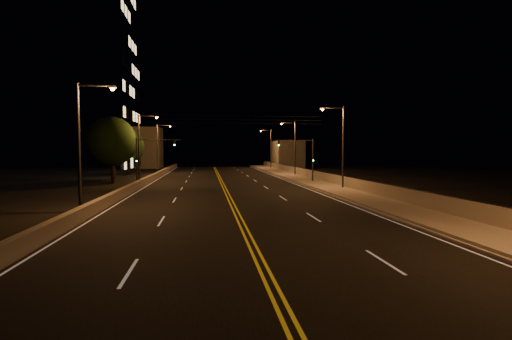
{
  "coord_description": "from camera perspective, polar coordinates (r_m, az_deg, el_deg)",
  "views": [
    {
      "loc": [
        -1.92,
        -11.09,
        4.1
      ],
      "look_at": [
        2.0,
        18.0,
        2.5
      ],
      "focal_mm": 26.0,
      "sensor_mm": 36.0,
      "label": 1
    }
  ],
  "objects": [
    {
      "name": "building_tower",
      "position": [
        67.97,
        -28.79,
        12.31
      ],
      "size": [
        24.0,
        15.0,
        31.96
      ],
      "color": "gray",
      "rests_on": "ground"
    },
    {
      "name": "parapet_rail",
      "position": [
        34.36,
        17.08,
        -1.64
      ],
      "size": [
        0.06,
        120.0,
        0.06
      ],
      "primitive_type": "cylinder",
      "rotation": [
        1.57,
        0.0,
        0.0
      ],
      "color": "black",
      "rests_on": "parapet_wall"
    },
    {
      "name": "streetlight_4",
      "position": [
        26.89,
        -25.02,
        4.58
      ],
      "size": [
        2.55,
        0.28,
        8.45
      ],
      "color": "#2D2D33",
      "rests_on": "ground"
    },
    {
      "name": "road",
      "position": [
        31.41,
        -4.12,
        -4.37
      ],
      "size": [
        18.0,
        120.0,
        0.02
      ],
      "primitive_type": "cube",
      "color": "black",
      "rests_on": "ground"
    },
    {
      "name": "traffic_signal_left",
      "position": [
        44.43,
        -16.5,
        2.23
      ],
      "size": [
        5.11,
        0.31,
        5.46
      ],
      "color": "#2D2D33",
      "rests_on": "ground"
    },
    {
      "name": "streetlight_1",
      "position": [
        38.33,
        12.86,
        4.27
      ],
      "size": [
        2.55,
        0.28,
        8.45
      ],
      "color": "#2D2D33",
      "rests_on": "ground"
    },
    {
      "name": "distant_building_right",
      "position": [
        85.32,
        4.79,
        2.39
      ],
      "size": [
        6.0,
        10.0,
        6.06
      ],
      "primitive_type": "cube",
      "color": "gray",
      "rests_on": "ground"
    },
    {
      "name": "jersey_barrier",
      "position": [
        32.11,
        -20.56,
        -3.69
      ],
      "size": [
        0.45,
        120.0,
        0.81
      ],
      "primitive_type": "cube",
      "color": "gray",
      "rests_on": "ground"
    },
    {
      "name": "streetlight_6",
      "position": [
        65.61,
        -14.7,
        3.73
      ],
      "size": [
        2.55,
        0.28,
        8.45
      ],
      "color": "#2D2D33",
      "rests_on": "ground"
    },
    {
      "name": "ground",
      "position": [
        11.97,
        2.13,
        -16.89
      ],
      "size": [
        160.0,
        160.0,
        0.0
      ],
      "primitive_type": "plane",
      "color": "black",
      "rests_on": "ground"
    },
    {
      "name": "streetlight_3",
      "position": [
        79.11,
        2.09,
        3.71
      ],
      "size": [
        2.55,
        0.28,
        8.45
      ],
      "color": "#2D2D33",
      "rests_on": "ground"
    },
    {
      "name": "tree_2",
      "position": [
        65.36,
        -19.15,
        3.42
      ],
      "size": [
        5.44,
        5.44,
        7.37
      ],
      "color": "black",
      "rests_on": "ground"
    },
    {
      "name": "lane_markings",
      "position": [
        31.34,
        -4.11,
        -4.36
      ],
      "size": [
        17.32,
        116.0,
        0.0
      ],
      "color": "silver",
      "rests_on": "road"
    },
    {
      "name": "streetlight_2",
      "position": [
        57.85,
        5.75,
        3.91
      ],
      "size": [
        2.55,
        0.28,
        8.45
      ],
      "color": "#2D2D33",
      "rests_on": "ground"
    },
    {
      "name": "sidewalk",
      "position": [
        33.82,
        14.51,
        -3.69
      ],
      "size": [
        3.6,
        120.0,
        0.3
      ],
      "primitive_type": "cube",
      "color": "gray",
      "rests_on": "ground"
    },
    {
      "name": "distant_building_left",
      "position": [
        87.47,
        -16.97,
        3.27
      ],
      "size": [
        8.0,
        8.0,
        9.1
      ],
      "primitive_type": "cube",
      "color": "gray",
      "rests_on": "ground"
    },
    {
      "name": "curb",
      "position": [
        33.17,
        11.5,
        -3.91
      ],
      "size": [
        0.14,
        120.0,
        0.15
      ],
      "primitive_type": "cube",
      "color": "gray",
      "rests_on": "ground"
    },
    {
      "name": "streetlight_5",
      "position": [
        48.28,
        -17.24,
        3.95
      ],
      "size": [
        2.55,
        0.28,
        8.45
      ],
      "color": "#2D2D33",
      "rests_on": "ground"
    },
    {
      "name": "tree_1",
      "position": [
        56.83,
        -21.08,
        3.0
      ],
      "size": [
        4.91,
        4.91,
        6.66
      ],
      "color": "black",
      "rests_on": "ground"
    },
    {
      "name": "tree_0",
      "position": [
        49.07,
        -21.28,
        4.14
      ],
      "size": [
        6.04,
        6.04,
        8.18
      ],
      "color": "black",
      "rests_on": "ground"
    },
    {
      "name": "traffic_signal_right",
      "position": [
        45.47,
        7.43,
        2.35
      ],
      "size": [
        5.11,
        0.31,
        5.46
      ],
      "color": "#2D2D33",
      "rests_on": "ground"
    },
    {
      "name": "parapet_wall",
      "position": [
        34.41,
        17.07,
        -2.52
      ],
      "size": [
        0.3,
        120.0,
        1.0
      ],
      "primitive_type": "cube",
      "color": "gray",
      "rests_on": "sidewalk"
    },
    {
      "name": "overhead_wires",
      "position": [
        40.77,
        -5.0,
        7.75
      ],
      "size": [
        22.0,
        0.03,
        0.83
      ],
      "color": "black"
    }
  ]
}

